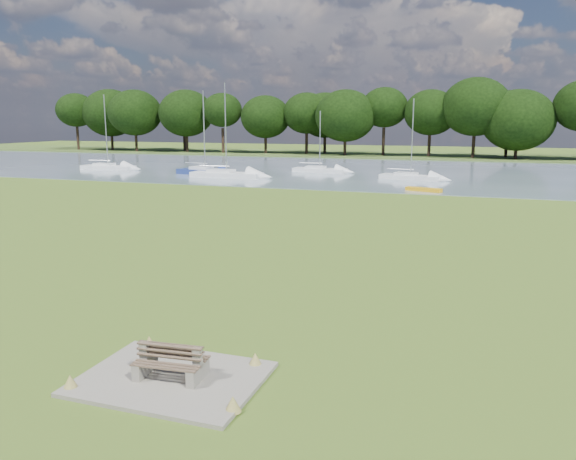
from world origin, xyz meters
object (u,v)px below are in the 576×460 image
(bench_pair, at_px, (171,363))
(kayak, at_px, (424,189))
(sailboat_6, at_px, (205,170))
(sailboat_5, at_px, (226,173))
(sailboat_3, at_px, (410,175))
(sailboat_4, at_px, (319,169))
(sailboat_1, at_px, (107,166))

(bench_pair, relative_size, kayak, 0.55)
(bench_pair, bearing_deg, kayak, 81.95)
(sailboat_6, bearing_deg, bench_pair, -53.48)
(sailboat_5, bearing_deg, sailboat_6, 150.95)
(kayak, height_order, sailboat_6, sailboat_6)
(sailboat_5, bearing_deg, sailboat_3, 12.47)
(sailboat_3, bearing_deg, sailboat_4, 169.26)
(sailboat_1, relative_size, sailboat_5, 0.92)
(sailboat_1, xyz_separation_m, sailboat_6, (14.29, -1.95, 0.07))
(kayak, xyz_separation_m, sailboat_6, (-24.55, 7.18, 0.37))
(sailboat_4, bearing_deg, kayak, -41.38)
(bench_pair, height_order, sailboat_6, sailboat_6)
(kayak, xyz_separation_m, sailboat_1, (-38.84, 9.13, 0.30))
(bench_pair, distance_m, sailboat_5, 47.25)
(sailboat_1, bearing_deg, bench_pair, -54.04)
(kayak, relative_size, sailboat_6, 0.34)
(sailboat_3, bearing_deg, sailboat_6, -162.35)
(sailboat_4, distance_m, sailboat_5, 11.69)
(bench_pair, distance_m, sailboat_3, 47.38)
(kayak, xyz_separation_m, sailboat_5, (-21.05, 5.24, 0.33))
(bench_pair, xyz_separation_m, sailboat_5, (-19.05, 43.24, 0.08))
(kayak, height_order, sailboat_1, sailboat_1)
(kayak, relative_size, sailboat_4, 0.44)
(sailboat_1, distance_m, sailboat_5, 18.21)
(sailboat_4, bearing_deg, sailboat_6, -143.87)
(kayak, xyz_separation_m, sailboat_3, (-2.32, 9.38, 0.27))
(sailboat_4, xyz_separation_m, sailboat_6, (-11.28, -6.79, 0.10))
(sailboat_1, bearing_deg, sailboat_4, 8.67)
(sailboat_6, bearing_deg, sailboat_5, -19.03)
(bench_pair, relative_size, sailboat_6, 0.19)
(bench_pair, xyz_separation_m, sailboat_6, (-22.55, 45.18, 0.12))
(sailboat_4, xyz_separation_m, sailboat_5, (-7.77, -8.74, 0.06))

